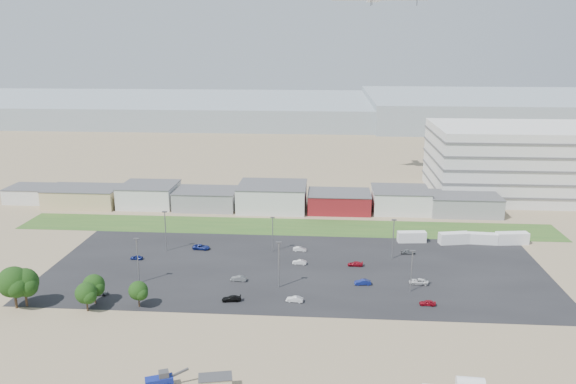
# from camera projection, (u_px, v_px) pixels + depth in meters

# --- Properties ---
(ground) EXTENTS (700.00, 700.00, 0.00)m
(ground) POSITION_uv_depth(u_px,v_px,m) (267.00, 304.00, 117.71)
(ground) COLOR #806D51
(ground) RESTS_ON ground
(parking_lot) EXTENTS (120.00, 50.00, 0.01)m
(parking_lot) POSITION_uv_depth(u_px,v_px,m) (296.00, 268.00, 136.64)
(parking_lot) COLOR black
(parking_lot) RESTS_ON ground
(grass_strip) EXTENTS (160.00, 16.00, 0.02)m
(grass_strip) POSITION_uv_depth(u_px,v_px,m) (286.00, 227.00, 167.85)
(grass_strip) COLOR #2A541F
(grass_strip) RESTS_ON ground
(hills_backdrop) EXTENTS (700.00, 200.00, 9.00)m
(hills_backdrop) POSITION_uv_depth(u_px,v_px,m) (367.00, 111.00, 417.45)
(hills_backdrop) COLOR gray
(hills_backdrop) RESTS_ON ground
(building_row) EXTENTS (170.00, 20.00, 8.00)m
(building_row) POSITION_uv_depth(u_px,v_px,m) (240.00, 196.00, 186.36)
(building_row) COLOR silver
(building_row) RESTS_ON ground
(parking_garage) EXTENTS (80.00, 40.00, 25.00)m
(parking_garage) POSITION_uv_depth(u_px,v_px,m) (547.00, 161.00, 199.73)
(parking_garage) COLOR silver
(parking_garage) RESTS_ON ground
(portable_shed) EXTENTS (5.72, 3.77, 2.66)m
(portable_shed) POSITION_uv_depth(u_px,v_px,m) (215.00, 384.00, 87.95)
(portable_shed) COLOR beige
(portable_shed) RESTS_ON ground
(telehandler) EXTENTS (7.29, 4.70, 2.89)m
(telehandler) POSITION_uv_depth(u_px,v_px,m) (159.00, 380.00, 88.72)
(telehandler) COLOR navy
(telehandler) RESTS_ON ground
(storage_tank_ne) EXTENTS (4.47, 2.44, 2.60)m
(storage_tank_ne) POSITION_uv_depth(u_px,v_px,m) (470.00, 384.00, 87.99)
(storage_tank_ne) COLOR silver
(storage_tank_ne) RESTS_ON ground
(box_trailer_a) EXTENTS (7.98, 3.27, 2.91)m
(box_trailer_a) POSITION_uv_depth(u_px,v_px,m) (412.00, 237.00, 154.69)
(box_trailer_a) COLOR silver
(box_trailer_a) RESTS_ON ground
(box_trailer_b) EXTENTS (8.56, 4.20, 3.08)m
(box_trailer_b) POSITION_uv_depth(u_px,v_px,m) (454.00, 238.00, 153.40)
(box_trailer_b) COLOR silver
(box_trailer_b) RESTS_ON ground
(box_trailer_c) EXTENTS (7.93, 3.01, 2.92)m
(box_trailer_c) POSITION_uv_depth(u_px,v_px,m) (483.00, 238.00, 153.40)
(box_trailer_c) COLOR silver
(box_trailer_c) RESTS_ON ground
(box_trailer_d) EXTENTS (8.89, 3.80, 3.23)m
(box_trailer_d) POSITION_uv_depth(u_px,v_px,m) (512.00, 238.00, 153.12)
(box_trailer_d) COLOR silver
(box_trailer_d) RESTS_ON ground
(tree_far_left) EXTENTS (6.83, 6.83, 10.24)m
(tree_far_left) POSITION_uv_depth(u_px,v_px,m) (14.00, 285.00, 114.84)
(tree_far_left) COLOR black
(tree_far_left) RESTS_ON ground
(tree_left) EXTENTS (6.28, 6.28, 9.43)m
(tree_left) POSITION_uv_depth(u_px,v_px,m) (24.00, 285.00, 115.77)
(tree_left) COLOR black
(tree_left) RESTS_ON ground
(tree_mid) EXTENTS (4.66, 4.66, 7.00)m
(tree_mid) POSITION_uv_depth(u_px,v_px,m) (86.00, 295.00, 113.97)
(tree_mid) COLOR black
(tree_mid) RESTS_ON ground
(tree_right) EXTENTS (4.87, 4.87, 7.30)m
(tree_right) POSITION_uv_depth(u_px,v_px,m) (94.00, 287.00, 117.34)
(tree_right) COLOR black
(tree_right) RESTS_ON ground
(tree_near) EXTENTS (4.26, 4.26, 6.39)m
(tree_near) POSITION_uv_depth(u_px,v_px,m) (138.00, 293.00, 115.94)
(tree_near) COLOR black
(tree_near) RESTS_ON ground
(lightpole_front_l) EXTENTS (1.26, 0.53, 10.72)m
(lightpole_front_l) POSITION_uv_depth(u_px,v_px,m) (138.00, 261.00, 127.20)
(lightpole_front_l) COLOR slate
(lightpole_front_l) RESTS_ON ground
(lightpole_front_m) EXTENTS (1.27, 0.53, 10.77)m
(lightpole_front_m) POSITION_uv_depth(u_px,v_px,m) (279.00, 265.00, 124.76)
(lightpole_front_m) COLOR slate
(lightpole_front_m) RESTS_ON ground
(lightpole_front_r) EXTENTS (1.13, 0.47, 9.64)m
(lightpole_front_r) POSITION_uv_depth(u_px,v_px,m) (411.00, 271.00, 122.72)
(lightpole_front_r) COLOR slate
(lightpole_front_r) RESTS_ON ground
(lightpole_back_l) EXTENTS (1.28, 0.53, 10.85)m
(lightpole_back_l) POSITION_uv_depth(u_px,v_px,m) (166.00, 231.00, 147.05)
(lightpole_back_l) COLOR slate
(lightpole_back_l) RESTS_ON ground
(lightpole_back_m) EXTENTS (1.11, 0.46, 9.43)m
(lightpole_back_m) POSITION_uv_depth(u_px,v_px,m) (273.00, 234.00, 146.75)
(lightpole_back_m) COLOR slate
(lightpole_back_m) RESTS_ON ground
(lightpole_back_r) EXTENTS (1.22, 0.51, 10.41)m
(lightpole_back_r) POSITION_uv_depth(u_px,v_px,m) (393.00, 239.00, 141.75)
(lightpole_back_r) COLOR slate
(lightpole_back_r) RESTS_ON ground
(parked_car_0) EXTENTS (4.47, 2.34, 1.20)m
(parked_car_0) POSITION_uv_depth(u_px,v_px,m) (419.00, 281.00, 127.69)
(parked_car_0) COLOR silver
(parked_car_0) RESTS_ON ground
(parked_car_1) EXTENTS (3.87, 1.64, 1.24)m
(parked_car_1) POSITION_uv_depth(u_px,v_px,m) (363.00, 282.00, 127.23)
(parked_car_1) COLOR navy
(parked_car_1) RESTS_ON ground
(parked_car_2) EXTENTS (3.47, 1.60, 1.15)m
(parked_car_2) POSITION_uv_depth(u_px,v_px,m) (428.00, 303.00, 117.21)
(parked_car_2) COLOR maroon
(parked_car_2) RESTS_ON ground
(parked_car_3) EXTENTS (4.29, 2.19, 1.19)m
(parked_car_3) POSITION_uv_depth(u_px,v_px,m) (231.00, 298.00, 119.15)
(parked_car_3) COLOR black
(parked_car_3) RESTS_ON ground
(parked_car_4) EXTENTS (3.78, 1.54, 1.22)m
(parked_car_4) POSITION_uv_depth(u_px,v_px,m) (239.00, 278.00, 129.31)
(parked_car_4) COLOR #595B5E
(parked_car_4) RESTS_ON ground
(parked_car_5) EXTENTS (3.28, 1.57, 1.08)m
(parked_car_5) POSITION_uv_depth(u_px,v_px,m) (137.00, 257.00, 142.26)
(parked_car_5) COLOR navy
(parked_car_5) RESTS_ON ground
(parked_car_7) EXTENTS (3.55, 1.42, 1.15)m
(parked_car_7) POSITION_uv_depth(u_px,v_px,m) (299.00, 262.00, 139.06)
(parked_car_7) COLOR silver
(parked_car_7) RESTS_ON ground
(parked_car_8) EXTENTS (3.81, 1.81, 1.26)m
(parked_car_8) POSITION_uv_depth(u_px,v_px,m) (408.00, 252.00, 145.97)
(parked_car_8) COLOR #595B5E
(parked_car_8) RESTS_ON ground
(parked_car_9) EXTENTS (4.71, 2.44, 1.27)m
(parked_car_9) POSITION_uv_depth(u_px,v_px,m) (201.00, 247.00, 149.21)
(parked_car_9) COLOR navy
(parked_car_9) RESTS_ON ground
(parked_car_10) EXTENTS (4.14, 2.04, 1.16)m
(parked_car_10) POSITION_uv_depth(u_px,v_px,m) (99.00, 293.00, 122.03)
(parked_car_10) COLOR #595B5E
(parked_car_10) RESTS_ON ground
(parked_car_11) EXTENTS (3.57, 1.35, 1.16)m
(parked_car_11) POSITION_uv_depth(u_px,v_px,m) (300.00, 249.00, 147.90)
(parked_car_11) COLOR silver
(parked_car_11) RESTS_ON ground
(parked_car_12) EXTENTS (3.78, 1.63, 1.08)m
(parked_car_12) POSITION_uv_depth(u_px,v_px,m) (355.00, 264.00, 138.03)
(parked_car_12) COLOR maroon
(parked_car_12) RESTS_ON ground
(parked_car_13) EXTENTS (3.73, 1.68, 1.19)m
(parked_car_13) POSITION_uv_depth(u_px,v_px,m) (295.00, 299.00, 118.82)
(parked_car_13) COLOR silver
(parked_car_13) RESTS_ON ground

